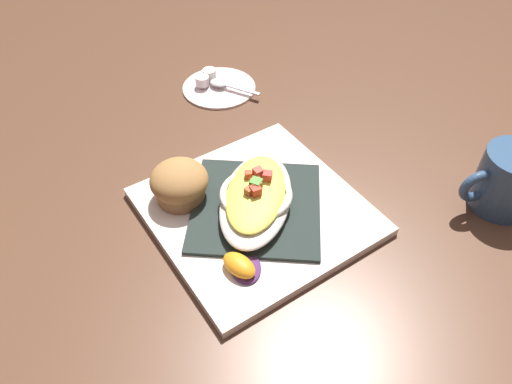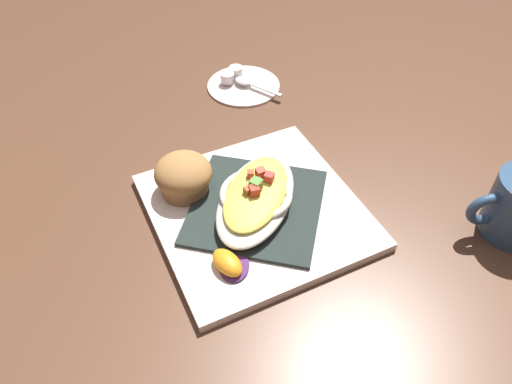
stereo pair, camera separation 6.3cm
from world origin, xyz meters
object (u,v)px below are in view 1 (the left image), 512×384
gratin_dish (256,196)px  spoon (222,84)px  square_plate (256,211)px  orange_garnish (241,266)px  coffee_mug (505,184)px  creamer_cup_1 (202,81)px  muffin (179,183)px  creamer_cup_0 (210,74)px  creamer_saucer (219,87)px

gratin_dish → spoon: bearing=53.5°
spoon → square_plate: bearing=-126.5°
orange_garnish → coffee_mug: bearing=-28.7°
coffee_mug → spoon: bearing=96.7°
creamer_cup_1 → muffin: bearing=-139.2°
muffin → coffee_mug: bearing=-47.8°
spoon → creamer_cup_0: 0.04m
creamer_cup_0 → gratin_dish: bearing=-123.4°
coffee_mug → spoon: coffee_mug is taller
spoon → creamer_saucer: bearing=105.4°
gratin_dish → spoon: gratin_dish is taller
creamer_saucer → spoon: size_ratio=1.33×
square_plate → spoon: size_ratio=2.72×
square_plate → orange_garnish: 0.10m
coffee_mug → creamer_saucer: size_ratio=0.81×
orange_garnish → spoon: size_ratio=0.62×
square_plate → spoon: 0.30m
creamer_saucer → creamer_cup_1: bearing=131.1°
coffee_mug → gratin_dish: bearing=135.6°
muffin → coffee_mug: (0.29, -0.32, -0.00)m
creamer_saucer → coffee_mug: bearing=-83.2°
creamer_saucer → creamer_cup_1: size_ratio=5.34×
orange_garnish → muffin: bearing=77.0°
square_plate → coffee_mug: coffee_mug is taller
orange_garnish → coffee_mug: coffee_mug is taller
square_plate → muffin: (-0.05, 0.09, 0.03)m
creamer_cup_0 → creamer_cup_1: (-0.02, -0.01, 0.00)m
gratin_dish → spoon: 0.30m
square_plate → coffee_mug: size_ratio=2.53×
muffin → creamer_cup_1: size_ratio=3.21×
square_plate → creamer_cup_0: creamer_cup_0 is taller
creamer_saucer → creamer_cup_0: 0.03m
muffin → creamer_cup_1: (0.21, 0.18, -0.02)m
muffin → creamer_cup_0: (0.24, 0.19, -0.02)m
creamer_cup_0 → creamer_cup_1: same height
muffin → gratin_dish: bearing=-58.8°
orange_garnish → creamer_cup_1: (0.24, 0.32, -0.00)m
gratin_dish → creamer_saucer: (0.18, 0.25, -0.03)m
spoon → creamer_cup_0: size_ratio=4.02×
muffin → orange_garnish: bearing=-103.0°
spoon → creamer_cup_1: bearing=126.4°
square_plate → muffin: size_ratio=3.41×
muffin → coffee_mug: size_ratio=0.74×
orange_garnish → creamer_saucer: bearing=49.0°
creamer_saucer → creamer_cup_0: (0.01, 0.03, 0.01)m
gratin_dish → muffin: bearing=121.2°
orange_garnish → spoon: 0.40m
creamer_cup_0 → creamer_saucer: bearing=-100.4°
square_plate → creamer_cup_1: creamer_cup_1 is taller
coffee_mug → creamer_cup_1: bearing=98.7°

